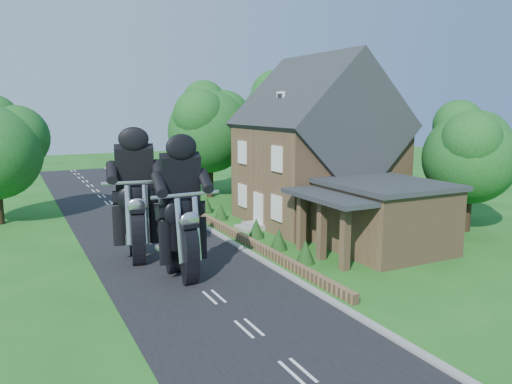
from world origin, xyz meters
name	(u,v)px	position (x,y,z in m)	size (l,w,h in m)	color
ground	(188,274)	(0.00, 0.00, 0.00)	(120.00, 120.00, 0.00)	#1A5919
road	(188,274)	(0.00, 0.00, 0.01)	(7.00, 80.00, 0.02)	black
kerb	(263,261)	(3.65, 0.00, 0.06)	(0.30, 80.00, 0.12)	gray
garden_wall	(232,232)	(4.30, 5.00, 0.20)	(0.30, 22.00, 0.40)	olive
house	(317,152)	(10.49, 6.00, 4.34)	(9.54, 8.64, 10.24)	olive
annex	(382,215)	(9.87, -0.80, 1.77)	(7.05, 5.94, 3.44)	olive
tree_annex_side	(473,149)	(17.13, 0.10, 4.69)	(5.64, 5.20, 7.48)	black
tree_house_right	(369,134)	(16.65, 8.62, 5.19)	(6.51, 6.00, 8.40)	black
tree_behind_house	(286,117)	(14.18, 16.14, 6.23)	(7.81, 7.20, 10.08)	black
tree_behind_left	(214,124)	(8.16, 17.13, 5.73)	(6.94, 6.40, 9.16)	black
tree_far_road	(0,144)	(-6.86, 14.11, 4.84)	(6.08, 5.60, 7.84)	black
shrub_a	(305,251)	(5.30, -1.00, 0.55)	(0.90, 0.90, 1.10)	#133511
shrub_b	(279,239)	(5.30, 1.50, 0.55)	(0.90, 0.90, 1.10)	#133511
shrub_c	(256,228)	(5.30, 4.00, 0.55)	(0.90, 0.90, 1.10)	#133511
shrub_d	(221,211)	(5.30, 9.00, 0.55)	(0.90, 0.90, 1.10)	#133511
shrub_e	(206,204)	(5.30, 11.50, 0.55)	(0.90, 0.90, 1.10)	#133511
shrub_f	(194,198)	(5.30, 14.00, 0.55)	(0.90, 0.90, 1.10)	#133511
motorcycle_lead	(182,258)	(-0.41, -0.54, 0.90)	(0.49, 1.93, 1.80)	black
motorcycle_follow	(137,241)	(-1.44, 2.88, 0.93)	(0.50, 1.99, 1.85)	black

